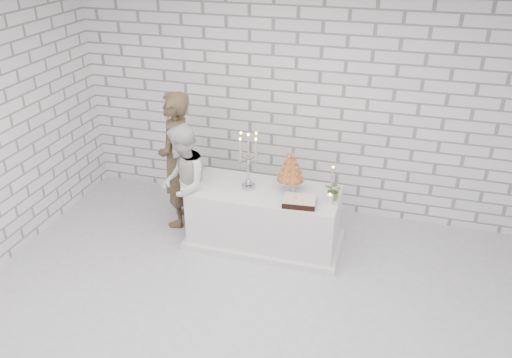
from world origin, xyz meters
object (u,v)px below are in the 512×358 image
object	(u,v)px
groom	(176,160)
candelabra	(248,161)
bride	(183,184)
croquembouche	(291,172)
cake_table	(265,217)

from	to	relation	value
groom	candelabra	xyz separation A→B (m)	(1.02, -0.17, 0.20)
candelabra	groom	bearing A→B (deg)	170.70
groom	bride	distance (m)	0.43
groom	bride	size ratio (longest dim) A/B	1.19
bride	candelabra	bearing A→B (deg)	83.31
bride	candelabra	xyz separation A→B (m)	(0.79, 0.17, 0.34)
bride	croquembouche	xyz separation A→B (m)	(1.29, 0.23, 0.24)
candelabra	croquembouche	distance (m)	0.51
groom	bride	world-z (taller)	groom
bride	groom	bearing A→B (deg)	-163.27
candelabra	cake_table	bearing A→B (deg)	-0.15
bride	cake_table	bearing A→B (deg)	80.87
croquembouche	cake_table	bearing A→B (deg)	-166.89
cake_table	groom	bearing A→B (deg)	172.22
cake_table	croquembouche	distance (m)	0.70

